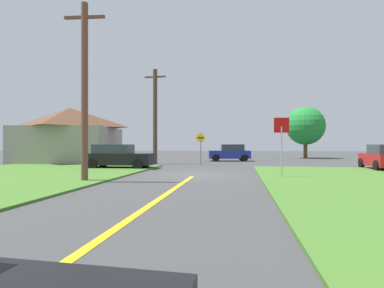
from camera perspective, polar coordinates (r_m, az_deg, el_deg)
The scene contains 10 objects.
ground_plane at distance 16.65m, azimuth 0.55°, elevation -5.68°, with size 120.00×120.00×0.00m, color #404040.
lane_stripe_center at distance 8.88m, azimuth -6.98°, elevation -10.62°, with size 0.20×14.00×0.01m, color yellow.
stop_sign at distance 15.59m, azimuth 16.12°, elevation 1.45°, with size 0.73×0.09×2.92m.
car_approaching_junction at distance 30.34m, azimuth 6.99°, elevation -1.61°, with size 4.15×2.41×1.62m.
parked_car_near_building at distance 21.45m, azimuth -13.46°, elevation -2.26°, with size 4.55×2.06×1.62m.
utility_pole_near at distance 14.43m, azimuth -19.13°, elevation 9.43°, with size 1.80×0.29×7.77m.
utility_pole_mid at distance 25.81m, azimuth -6.80°, elevation 5.19°, with size 1.80×0.35×7.80m.
direction_sign at distance 24.65m, azimuth 1.60°, elevation -0.08°, with size 0.91×0.08×2.60m.
oak_tree_left at distance 38.51m, azimuth 20.11°, elevation 3.15°, with size 4.44×4.44×6.01m.
barn at distance 29.87m, azimuth -21.56°, elevation 1.53°, with size 8.36×7.71×4.90m.
Camera 1 is at (2.37, -16.40, 1.64)m, focal length 29.04 mm.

